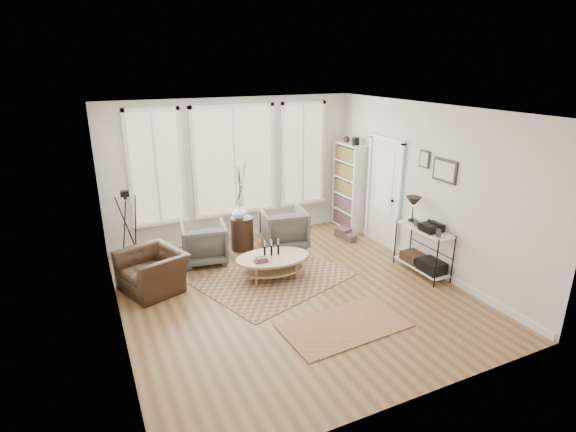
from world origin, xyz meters
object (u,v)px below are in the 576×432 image
coffee_table (272,261)px  bookcase (349,186)px  armchair_left (204,243)px  armchair_right (284,228)px  accent_chair (153,271)px  low_shelf (423,246)px  side_table (241,206)px

coffee_table → bookcase: bearing=32.6°
armchair_left → armchair_right: size_ratio=0.94×
bookcase → coffee_table: 3.06m
accent_chair → low_shelf: bearing=52.4°
coffee_table → accent_chair: 1.98m
low_shelf → side_table: size_ratio=0.70×
coffee_table → accent_chair: size_ratio=1.35×
bookcase → coffee_table: bookcase is taller
bookcase → armchair_right: size_ratio=2.36×
accent_chair → bookcase: bearing=84.2°
bookcase → low_shelf: 2.56m
accent_chair → armchair_right: bearing=85.0°
side_table → armchair_left: bearing=-162.9°
bookcase → coffee_table: bearing=-147.4°
coffee_table → armchair_right: 1.42m
low_shelf → armchair_right: size_ratio=1.50×
coffee_table → accent_chair: accent_chair is taller
coffee_table → armchair_right: size_ratio=1.55×
side_table → bookcase: bearing=3.8°
armchair_left → side_table: (0.83, 0.26, 0.53)m
armchair_left → armchair_right: 1.62m
coffee_table → armchair_right: armchair_right is taller
armchair_left → accent_chair: (-1.06, -0.71, -0.04)m
armchair_left → bookcase: bearing=-163.1°
coffee_table → side_table: (-0.03, 1.44, 0.58)m
coffee_table → armchair_left: 1.47m
low_shelf → bookcase: bearing=88.7°
armchair_left → accent_chair: size_ratio=0.81×
bookcase → armchair_right: bookcase is taller
bookcase → low_shelf: size_ratio=1.58×
side_table → accent_chair: size_ratio=1.86×
coffee_table → armchair_right: (0.76, 1.20, 0.08)m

